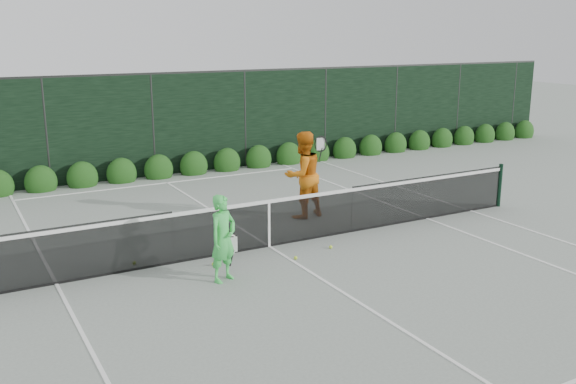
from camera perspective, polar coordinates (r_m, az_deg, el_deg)
ground at (r=12.99m, az=-1.69°, el=-4.88°), size 80.00×80.00×0.00m
tennis_net at (r=12.82m, az=-1.80°, el=-2.65°), size 12.90×0.10×1.07m
player_woman at (r=11.10m, az=-5.78°, el=-4.12°), size 0.67×0.57×1.54m
player_man at (r=14.78m, az=1.33°, el=1.53°), size 1.08×0.90×2.02m
court_lines at (r=12.99m, az=-1.69°, el=-4.85°), size 11.03×23.83×0.01m
windscreen_fence at (r=10.31m, az=5.16°, el=-1.20°), size 32.00×21.07×3.06m
hedge_row at (r=19.35m, az=-11.42°, el=1.93°), size 31.66×0.65×0.94m
tennis_balls at (r=12.30m, az=-3.80°, el=-5.85°), size 3.77×1.28×0.07m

